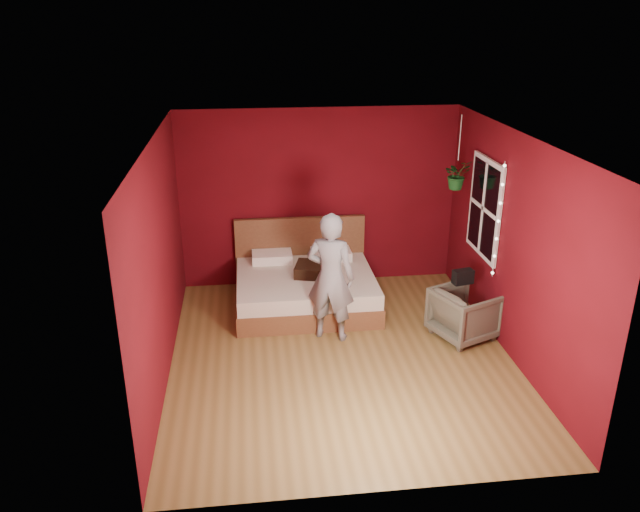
{
  "coord_description": "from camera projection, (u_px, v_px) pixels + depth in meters",
  "views": [
    {
      "loc": [
        -1.02,
        -6.38,
        3.88
      ],
      "look_at": [
        -0.21,
        0.4,
        1.14
      ],
      "focal_mm": 35.0,
      "sensor_mm": 36.0,
      "label": 1
    }
  ],
  "objects": [
    {
      "name": "bed",
      "position": [
        305.0,
        286.0,
        8.67
      ],
      "size": [
        1.9,
        1.61,
        1.04
      ],
      "color": "brown",
      "rests_on": "ground"
    },
    {
      "name": "throw_pillow",
      "position": [
        312.0,
        269.0,
        8.49
      ],
      "size": [
        0.53,
        0.53,
        0.15
      ],
      "primitive_type": "cube",
      "rotation": [
        0.0,
        0.0,
        -0.25
      ],
      "color": "black",
      "rests_on": "bed"
    },
    {
      "name": "fairy_lights",
      "position": [
        498.0,
        221.0,
        7.44
      ],
      "size": [
        0.04,
        0.04,
        1.45
      ],
      "color": "silver",
      "rests_on": "room_walls"
    },
    {
      "name": "floor",
      "position": [
        341.0,
        356.0,
        7.44
      ],
      "size": [
        4.5,
        4.5,
        0.0
      ],
      "primitive_type": "plane",
      "color": "brown",
      "rests_on": "ground"
    },
    {
      "name": "hanging_plant",
      "position": [
        457.0,
        175.0,
        8.24
      ],
      "size": [
        0.42,
        0.39,
        0.98
      ],
      "color": "silver",
      "rests_on": "room_walls"
    },
    {
      "name": "handbag",
      "position": [
        463.0,
        277.0,
        7.81
      ],
      "size": [
        0.27,
        0.18,
        0.18
      ],
      "primitive_type": "cube",
      "rotation": [
        0.0,
        0.0,
        0.2
      ],
      "color": "black",
      "rests_on": "armchair"
    },
    {
      "name": "armchair",
      "position": [
        464.0,
        313.0,
        7.77
      ],
      "size": [
        0.92,
        0.91,
        0.64
      ],
      "primitive_type": "imported",
      "rotation": [
        0.0,
        0.0,
        1.97
      ],
      "color": "#5B5A48",
      "rests_on": "ground"
    },
    {
      "name": "window",
      "position": [
        484.0,
        208.0,
        7.93
      ],
      "size": [
        0.05,
        0.97,
        1.27
      ],
      "color": "white",
      "rests_on": "room_walls"
    },
    {
      "name": "person",
      "position": [
        331.0,
        277.0,
        7.59
      ],
      "size": [
        0.7,
        0.6,
        1.64
      ],
      "primitive_type": "imported",
      "rotation": [
        0.0,
        0.0,
        2.73
      ],
      "color": "gray",
      "rests_on": "ground"
    },
    {
      "name": "room_walls",
      "position": [
        343.0,
        223.0,
        6.81
      ],
      "size": [
        4.04,
        4.54,
        2.62
      ],
      "color": "#5B0912",
      "rests_on": "ground"
    }
  ]
}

